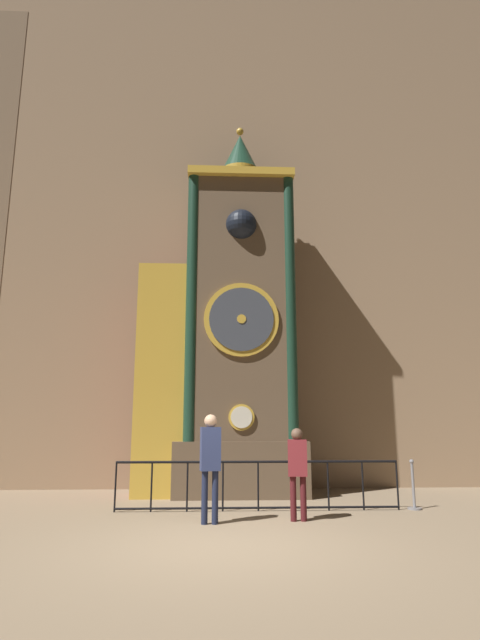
# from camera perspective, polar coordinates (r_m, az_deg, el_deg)

# --- Properties ---
(ground_plane) EXTENTS (28.00, 28.00, 0.00)m
(ground_plane) POSITION_cam_1_polar(r_m,az_deg,el_deg) (7.66, -2.06, -24.44)
(ground_plane) COLOR #847056
(cathedral_back_wall) EXTENTS (24.00, 0.32, 15.98)m
(cathedral_back_wall) POSITION_cam_1_polar(r_m,az_deg,el_deg) (15.21, -2.42, 12.76)
(cathedral_back_wall) COLOR #997A5B
(cathedral_back_wall) RESTS_ON ground_plane
(clock_tower) EXTENTS (4.11, 1.83, 9.71)m
(clock_tower) POSITION_cam_1_polar(r_m,az_deg,el_deg) (12.64, -1.64, -1.37)
(clock_tower) COLOR brown
(clock_tower) RESTS_ON ground_plane
(railing_fence) EXTENTS (5.63, 0.05, 0.96)m
(railing_fence) POSITION_cam_1_polar(r_m,az_deg,el_deg) (10.38, 2.09, -18.07)
(railing_fence) COLOR black
(railing_fence) RESTS_ON ground_plane
(visitor_near) EXTENTS (0.37, 0.28, 1.84)m
(visitor_near) POSITION_cam_1_polar(r_m,az_deg,el_deg) (9.04, -3.41, -15.28)
(visitor_near) COLOR #1B213A
(visitor_near) RESTS_ON ground_plane
(visitor_far) EXTENTS (0.37, 0.27, 1.60)m
(visitor_far) POSITION_cam_1_polar(r_m,az_deg,el_deg) (9.36, 6.60, -16.10)
(visitor_far) COLOR #461518
(visitor_far) RESTS_ON ground_plane
(stanchion_post) EXTENTS (0.28, 0.28, 0.97)m
(stanchion_post) POSITION_cam_1_polar(r_m,az_deg,el_deg) (11.15, 19.24, -18.19)
(stanchion_post) COLOR gray
(stanchion_post) RESTS_ON ground_plane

